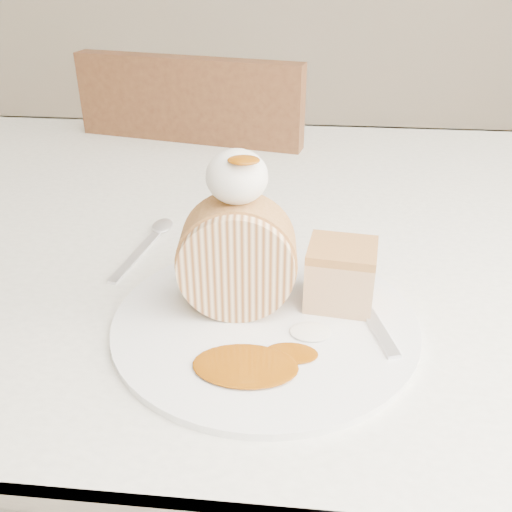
# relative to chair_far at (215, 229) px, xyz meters

# --- Properties ---
(table) EXTENTS (1.40, 0.90, 0.75)m
(table) POSITION_rel_chair_far_xyz_m (0.21, -0.43, 0.15)
(table) COLOR white
(table) RESTS_ON ground
(chair_far) EXTENTS (0.50, 0.50, 0.90)m
(chair_far) POSITION_rel_chair_far_xyz_m (0.00, 0.00, 0.00)
(chair_far) COLOR brown
(chair_far) RESTS_ON ground
(plate) EXTENTS (0.33, 0.33, 0.01)m
(plate) POSITION_rel_chair_far_xyz_m (0.17, -0.67, 0.24)
(plate) COLOR white
(plate) RESTS_ON table
(roulade_slice) EXTENTS (0.11, 0.07, 0.11)m
(roulade_slice) POSITION_rel_chair_far_xyz_m (0.14, -0.65, 0.30)
(roulade_slice) COLOR beige
(roulade_slice) RESTS_ON plate
(cake_chunk) EXTENTS (0.07, 0.07, 0.05)m
(cake_chunk) POSITION_rel_chair_far_xyz_m (0.24, -0.63, 0.27)
(cake_chunk) COLOR #AF7742
(cake_chunk) RESTS_ON plate
(whipped_cream) EXTENTS (0.06, 0.06, 0.05)m
(whipped_cream) POSITION_rel_chair_far_xyz_m (0.14, -0.64, 0.38)
(whipped_cream) COLOR white
(whipped_cream) RESTS_ON roulade_slice
(caramel_drizzle) EXTENTS (0.03, 0.02, 0.01)m
(caramel_drizzle) POSITION_rel_chair_far_xyz_m (0.15, -0.66, 0.41)
(caramel_drizzle) COLOR #813F05
(caramel_drizzle) RESTS_ON whipped_cream
(caramel_pool) EXTENTS (0.10, 0.07, 0.00)m
(caramel_pool) POSITION_rel_chair_far_xyz_m (0.16, -0.74, 0.25)
(caramel_pool) COLOR #813F05
(caramel_pool) RESTS_ON plate
(fork) EXTENTS (0.07, 0.18, 0.00)m
(fork) POSITION_rel_chair_far_xyz_m (0.27, -0.66, 0.25)
(fork) COLOR silver
(fork) RESTS_ON plate
(spoon) EXTENTS (0.05, 0.15, 0.00)m
(spoon) POSITION_rel_chair_far_xyz_m (0.00, -0.55, 0.24)
(spoon) COLOR silver
(spoon) RESTS_ON table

